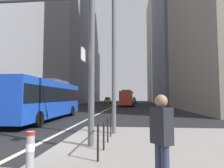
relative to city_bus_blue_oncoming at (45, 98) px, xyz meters
The scene contains 17 objects.
ground_plane 12.55m from the city_bus_blue_oncoming, 74.49° to the left, with size 160.00×160.00×0.00m, color black.
median_island 12.75m from the city_bus_blue_oncoming, 45.71° to the right, with size 9.00×10.00×0.15m, color gray.
lane_centre_line 22.29m from the city_bus_blue_oncoming, 81.41° to the left, with size 0.20×80.00×0.01m, color beige.
office_tower_left_mid 47.40m from the city_bus_blue_oncoming, 107.84° to the left, with size 10.69×26.00×49.86m, color gray.
office_tower_left_far 68.97m from the city_bus_blue_oncoming, 101.04° to the left, with size 10.67×16.78×42.04m, color gray.
office_tower_right_mid 52.00m from the city_bus_blue_oncoming, 62.73° to the left, with size 11.98×25.55×57.96m, color slate.
office_tower_right_far 73.65m from the city_bus_blue_oncoming, 73.35° to the left, with size 11.12×19.69×43.54m, color gray.
city_bus_blue_oncoming is the anchor object (origin of this frame).
city_bus_red_receding 28.10m from the city_bus_blue_oncoming, 77.39° to the left, with size 2.94×11.47×3.40m.
car_oncoming_mid 46.48m from the city_bus_blue_oncoming, 90.44° to the left, with size 2.06×4.10×1.94m.
car_receding_near 49.68m from the city_bus_blue_oncoming, 81.47° to the left, with size 2.04×4.36×1.94m.
car_receding_far 50.69m from the city_bus_blue_oncoming, 81.27° to the left, with size 2.07×4.14×1.94m.
traffic_signal_gantry 9.54m from the city_bus_blue_oncoming, 67.64° to the right, with size 6.22×0.65×6.00m.
street_lamp_post 9.33m from the city_bus_blue_oncoming, 44.42° to the right, with size 5.50×0.32×8.00m.
bollard_left 12.14m from the city_bus_blue_oncoming, 66.90° to the right, with size 0.20×0.20×0.93m.
pedestrian_railing 10.51m from the city_bus_blue_oncoming, 54.22° to the right, with size 0.06×3.38×0.98m.
pedestrian_waiting 13.97m from the city_bus_blue_oncoming, 57.20° to the right, with size 0.41×0.45×1.75m.
Camera 1 is at (3.69, -7.34, 1.85)m, focal length 31.18 mm.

